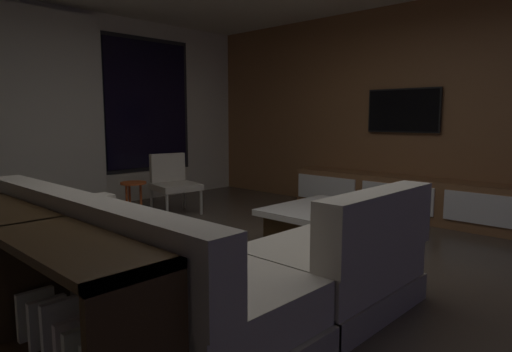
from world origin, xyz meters
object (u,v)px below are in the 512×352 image
(console_table_behind_couch, at_px, (31,285))
(coffee_table, at_px, (334,226))
(accent_chair_near_window, at_px, (173,180))
(mounted_tv, at_px, (403,111))
(sectional_couch, at_px, (189,269))
(side_stool, at_px, (133,189))
(media_console, at_px, (408,199))
(book_stack_on_coffee_table, at_px, (333,208))

(console_table_behind_couch, bearing_deg, coffee_table, 1.66)
(console_table_behind_couch, bearing_deg, accent_chair_near_window, 42.94)
(accent_chair_near_window, distance_m, mounted_tv, 3.14)
(sectional_couch, bearing_deg, console_table_behind_couch, 171.90)
(accent_chair_near_window, relative_size, side_stool, 1.70)
(console_table_behind_couch, bearing_deg, side_stool, 50.35)
(console_table_behind_couch, bearing_deg, media_console, 0.83)
(media_console, height_order, console_table_behind_couch, console_table_behind_couch)
(mounted_tv, bearing_deg, accent_chair_near_window, 131.90)
(sectional_couch, distance_m, mounted_tv, 3.94)
(media_console, relative_size, mounted_tv, 3.21)
(coffee_table, height_order, book_stack_on_coffee_table, book_stack_on_coffee_table)
(sectional_couch, distance_m, coffee_table, 1.99)
(sectional_couch, height_order, mounted_tv, mounted_tv)
(coffee_table, bearing_deg, sectional_couch, -173.83)
(side_stool, bearing_deg, book_stack_on_coffee_table, -75.21)
(mounted_tv, bearing_deg, sectional_couch, -174.05)
(accent_chair_near_window, bearing_deg, console_table_behind_couch, -137.06)
(sectional_couch, bearing_deg, accent_chair_near_window, 56.03)
(book_stack_on_coffee_table, xyz_separation_m, accent_chair_near_window, (-0.12, 2.45, 0.05))
(accent_chair_near_window, xyz_separation_m, media_console, (1.82, -2.43, -0.18))
(accent_chair_near_window, distance_m, media_console, 3.04)
(side_stool, relative_size, mounted_tv, 0.48)
(media_console, bearing_deg, sectional_couch, -176.89)
(sectional_couch, bearing_deg, book_stack_on_coffee_table, 5.18)
(coffee_table, distance_m, side_stool, 2.61)
(media_console, height_order, mounted_tv, mounted_tv)
(side_stool, bearing_deg, accent_chair_near_window, -8.14)
(media_console, bearing_deg, side_stool, 133.37)
(side_stool, distance_m, media_console, 3.45)
(accent_chair_near_window, height_order, mounted_tv, mounted_tv)
(book_stack_on_coffee_table, height_order, accent_chair_near_window, accent_chair_near_window)
(coffee_table, relative_size, side_stool, 2.52)
(sectional_couch, xyz_separation_m, console_table_behind_couch, (-0.91, 0.13, 0.12))
(book_stack_on_coffee_table, distance_m, media_console, 1.71)
(coffee_table, distance_m, book_stack_on_coffee_table, 0.22)
(accent_chair_near_window, relative_size, console_table_behind_couch, 0.37)
(media_console, bearing_deg, accent_chair_near_window, 126.86)
(mounted_tv, xyz_separation_m, console_table_behind_couch, (-4.69, -0.26, -0.94))
(book_stack_on_coffee_table, bearing_deg, side_stool, 104.79)
(media_console, xyz_separation_m, console_table_behind_couch, (-4.50, -0.06, 0.16))
(sectional_couch, relative_size, accent_chair_near_window, 3.21)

